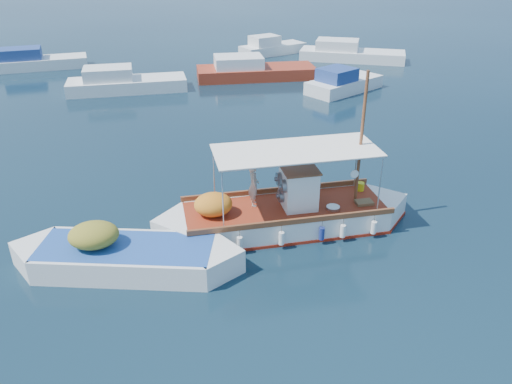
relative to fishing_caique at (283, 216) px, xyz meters
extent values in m
plane|color=black|center=(-0.58, -0.35, -0.48)|extent=(160.00, 160.00, 0.00)
cube|color=white|center=(0.05, 0.00, -0.17)|extent=(6.92, 2.72, 0.99)
cube|color=white|center=(-3.33, -0.23, -0.17)|extent=(2.26, 2.26, 0.99)
cube|color=white|center=(3.43, 0.24, -0.17)|extent=(2.26, 2.26, 0.99)
cube|color=maroon|center=(0.05, 0.00, -0.46)|extent=(7.01, 2.80, 0.16)
cube|color=maroon|center=(0.05, 0.00, 0.31)|extent=(6.90, 2.54, 0.05)
cube|color=brown|center=(-0.02, 1.14, 0.42)|extent=(6.86, 0.56, 0.18)
cube|color=brown|center=(0.13, -1.13, 0.42)|extent=(6.86, 0.56, 0.18)
cube|color=white|center=(0.50, 0.03, 1.01)|extent=(1.16, 1.25, 1.36)
cube|color=brown|center=(0.50, 0.03, 1.71)|extent=(1.26, 1.34, 0.05)
cylinder|color=slate|center=(-0.06, -0.30, 1.28)|extent=(0.23, 0.46, 0.45)
cylinder|color=slate|center=(-0.10, 0.28, 1.28)|extent=(0.23, 0.46, 0.45)
cylinder|color=slate|center=(-0.08, -0.01, 0.78)|extent=(0.23, 0.46, 0.45)
cylinder|color=brown|center=(2.58, 0.18, 2.59)|extent=(0.12, 0.12, 4.52)
cylinder|color=brown|center=(1.86, 0.13, 2.23)|extent=(1.63, 0.18, 0.07)
cylinder|color=silver|center=(-2.27, 0.84, 1.35)|extent=(0.04, 0.04, 2.03)
cylinder|color=silver|center=(-2.13, -1.15, 1.35)|extent=(0.04, 0.04, 2.03)
cylinder|color=silver|center=(2.87, 1.19, 1.35)|extent=(0.04, 0.04, 2.03)
cylinder|color=silver|center=(3.01, -0.79, 1.35)|extent=(0.04, 0.04, 2.03)
cube|color=white|center=(0.37, 0.02, 2.38)|extent=(5.47, 2.53, 0.04)
ellipsoid|color=orange|center=(-2.38, -0.17, 0.71)|extent=(1.34, 1.16, 0.76)
cube|color=gold|center=(1.19, 0.58, 0.51)|extent=(0.24, 0.18, 0.36)
cylinder|color=gold|center=(2.99, 0.84, 0.48)|extent=(0.29, 0.29, 0.31)
cube|color=brown|center=(2.78, -0.17, 0.38)|extent=(0.61, 0.45, 0.11)
cylinder|color=#B2B2B2|center=(1.62, -0.39, 0.38)|extent=(0.48, 0.48, 0.11)
cylinder|color=white|center=(2.10, -0.81, 1.80)|extent=(0.27, 0.05, 0.27)
cylinder|color=white|center=(-1.66, -1.38, -0.08)|extent=(0.19, 0.19, 0.43)
cylinder|color=navy|center=(1.04, -1.20, -0.08)|extent=(0.19, 0.19, 0.43)
cylinder|color=white|center=(2.85, -1.07, -0.08)|extent=(0.19, 0.19, 0.43)
imported|color=#BAAB9A|center=(-0.98, 0.31, 1.08)|extent=(0.37, 0.55, 1.49)
cube|color=white|center=(-5.12, -1.66, -0.20)|extent=(5.47, 3.02, 1.01)
cube|color=white|center=(-7.65, -1.14, -0.20)|extent=(1.98, 1.98, 1.01)
cube|color=white|center=(-2.59, -2.18, -0.20)|extent=(1.98, 1.98, 1.01)
cube|color=#204996|center=(-5.12, -1.66, 0.28)|extent=(5.42, 2.80, 0.06)
ellipsoid|color=olive|center=(-6.00, -1.48, 0.67)|extent=(1.70, 1.49, 0.74)
cube|color=silver|center=(-6.74, 18.38, -0.18)|extent=(7.67, 2.98, 1.00)
cube|color=silver|center=(-7.87, 18.30, 0.72)|extent=(3.15, 2.27, 0.80)
cube|color=maroon|center=(2.02, 20.44, -0.18)|extent=(8.31, 2.90, 1.00)
cube|color=silver|center=(0.78, 20.42, 0.72)|extent=(3.34, 2.42, 0.80)
cube|color=silver|center=(7.22, 16.35, -0.18)|extent=(5.65, 4.72, 1.00)
cube|color=navy|center=(6.55, 15.92, 0.72)|extent=(2.80, 2.72, 0.80)
cube|color=silver|center=(10.55, 24.99, -0.18)|extent=(8.65, 5.46, 1.00)
cube|color=silver|center=(9.40, 25.44, 0.72)|extent=(3.89, 3.27, 0.80)
cube|color=silver|center=(-14.00, 25.69, -0.18)|extent=(7.42, 3.54, 1.00)
cube|color=navy|center=(-15.06, 25.50, 0.72)|extent=(3.15, 2.43, 0.80)
cube|color=silver|center=(4.62, 28.39, -0.18)|extent=(6.03, 4.24, 1.00)
cube|color=silver|center=(3.84, 28.02, 0.72)|extent=(2.79, 2.51, 0.80)
camera|label=1|loc=(-3.04, -14.53, 8.51)|focal=35.00mm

